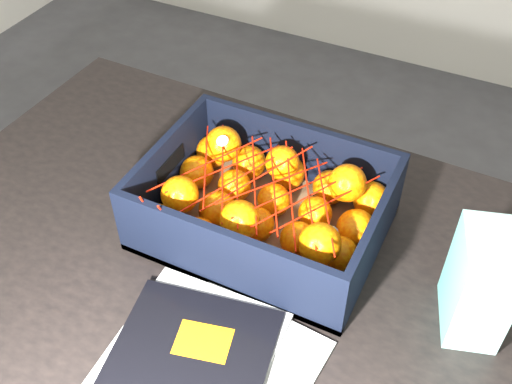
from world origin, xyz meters
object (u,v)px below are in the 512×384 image
at_px(table, 251,315).
at_px(magazine_stack, 193,379).
at_px(retail_carton, 480,283).
at_px(produce_crate, 264,212).

distance_m(table, magazine_stack, 0.22).
height_order(magazine_stack, retail_carton, retail_carton).
xyz_separation_m(magazine_stack, retail_carton, (0.30, 0.26, 0.07)).
bearing_deg(retail_carton, magazine_stack, -155.95).
bearing_deg(produce_crate, table, -76.10).
distance_m(magazine_stack, retail_carton, 0.40).
xyz_separation_m(table, produce_crate, (-0.02, 0.10, 0.14)).
xyz_separation_m(produce_crate, retail_carton, (0.33, -0.03, 0.04)).
height_order(magazine_stack, produce_crate, produce_crate).
bearing_deg(table, produce_crate, 103.90).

